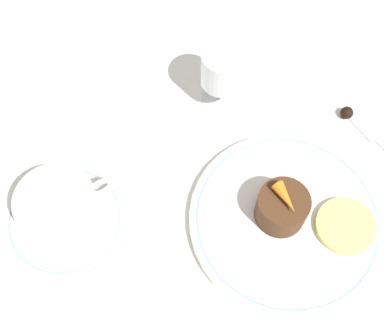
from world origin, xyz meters
name	(u,v)px	position (x,y,z in m)	size (l,w,h in m)	color
ground_plane	(278,218)	(0.00, 0.00, 0.00)	(3.00, 3.00, 0.00)	white
dinner_plate	(286,220)	(0.01, -0.01, 0.01)	(0.25, 0.25, 0.01)	white
saucer	(65,220)	(-0.24, 0.14, 0.01)	(0.16, 0.16, 0.01)	white
coffee_cup	(59,209)	(-0.24, 0.14, 0.04)	(0.13, 0.10, 0.07)	white
spoon	(101,204)	(-0.19, 0.13, 0.01)	(0.07, 0.11, 0.00)	silver
wine_glass	(223,70)	(0.03, 0.20, 0.07)	(0.06, 0.06, 0.10)	silver
dessert_cake	(279,209)	(0.00, 0.00, 0.04)	(0.07, 0.07, 0.05)	#4C2D19
carrot_garnish	(283,199)	(0.00, 0.00, 0.07)	(0.02, 0.04, 0.02)	orange
pineapple_slice	(345,226)	(0.06, -0.06, 0.02)	(0.08, 0.08, 0.01)	#EFE075
chocolate_truffle	(347,113)	(0.17, 0.08, 0.01)	(0.02, 0.02, 0.02)	black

